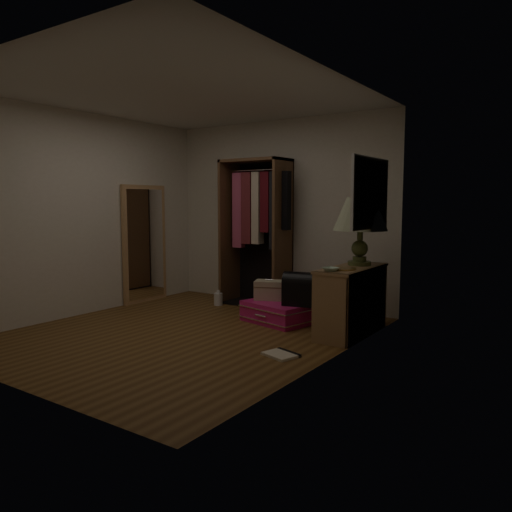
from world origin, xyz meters
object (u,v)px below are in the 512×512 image
object	(u,v)px
console_bookshelf	(352,298)
pink_suitcase	(278,312)
train_case	(269,290)
white_jug	(218,299)
floor_mirror	(145,244)
open_wardrobe	(259,220)
table_lamp	(360,216)
black_bag	(299,288)

from	to	relation	value
console_bookshelf	pink_suitcase	bearing A→B (deg)	-179.39
train_case	white_jug	distance (m)	1.12
console_bookshelf	floor_mirror	xyz separation A→B (m)	(-3.24, -0.02, 0.45)
open_wardrobe	table_lamp	distance (m)	1.84
pink_suitcase	train_case	size ratio (longest dim) A/B	2.20
train_case	table_lamp	size ratio (longest dim) A/B	0.55
train_case	white_jug	bearing A→B (deg)	142.80
table_lamp	train_case	bearing A→B (deg)	-174.53
open_wardrobe	train_case	bearing A→B (deg)	-47.66
open_wardrobe	table_lamp	size ratio (longest dim) A/B	2.70
floor_mirror	white_jug	distance (m)	1.36
floor_mirror	open_wardrobe	bearing A→B (deg)	27.28
black_bag	open_wardrobe	bearing A→B (deg)	132.32
floor_mirror	white_jug	world-z (taller)	floor_mirror
black_bag	pink_suitcase	bearing A→B (deg)	164.90
table_lamp	pink_suitcase	bearing A→B (deg)	-168.80
train_case	table_lamp	xyz separation A→B (m)	(1.14, 0.11, 0.94)
console_bookshelf	white_jug	world-z (taller)	console_bookshelf
floor_mirror	black_bag	size ratio (longest dim) A/B	4.17
console_bookshelf	white_jug	bearing A→B (deg)	170.74
pink_suitcase	black_bag	bearing A→B (deg)	10.66
open_wardrobe	train_case	size ratio (longest dim) A/B	4.91
pink_suitcase	black_bag	xyz separation A→B (m)	(0.30, -0.01, 0.33)
floor_mirror	black_bag	distance (m)	2.62
train_case	black_bag	bearing A→B (deg)	-32.80
pink_suitcase	table_lamp	xyz separation A→B (m)	(0.96, 0.19, 1.18)
train_case	table_lamp	world-z (taller)	table_lamp
open_wardrobe	white_jug	bearing A→B (deg)	-137.86
console_bookshelf	open_wardrobe	world-z (taller)	open_wardrobe
black_bag	white_jug	xyz separation A→B (m)	(-1.52, 0.38, -0.36)
pink_suitcase	floor_mirror	bearing A→B (deg)	-166.59
train_case	pink_suitcase	bearing A→B (deg)	-45.62
console_bookshelf	open_wardrobe	xyz separation A→B (m)	(-1.75, 0.74, 0.81)
open_wardrobe	white_jug	world-z (taller)	open_wardrobe
black_bag	table_lamp	xyz separation A→B (m)	(0.66, 0.20, 0.86)
train_case	white_jug	xyz separation A→B (m)	(-1.04, 0.29, -0.28)
black_bag	white_jug	bearing A→B (deg)	153.36
white_jug	table_lamp	bearing A→B (deg)	-4.62
train_case	floor_mirror	bearing A→B (deg)	160.68
open_wardrobe	floor_mirror	world-z (taller)	open_wardrobe
floor_mirror	table_lamp	bearing A→B (deg)	3.60
table_lamp	black_bag	bearing A→B (deg)	-162.93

